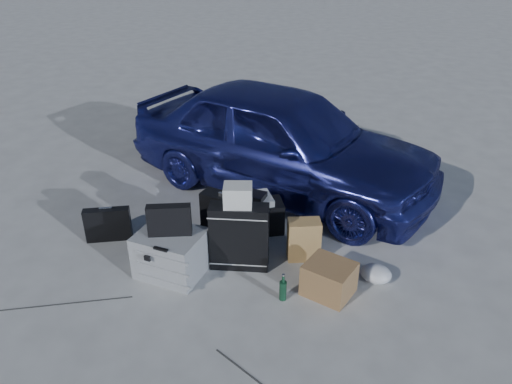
% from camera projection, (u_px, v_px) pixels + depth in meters
% --- Properties ---
extents(ground, '(60.00, 60.00, 0.00)m').
position_uv_depth(ground, '(209.00, 288.00, 4.67)').
color(ground, '#B4B4AF').
rests_on(ground, ground).
extents(car, '(4.20, 3.03, 1.33)m').
position_uv_depth(car, '(281.00, 140.00, 6.14)').
color(car, '#2E3495').
rests_on(car, ground).
extents(pelican_case, '(0.71, 0.63, 0.44)m').
position_uv_depth(pelican_case, '(171.00, 253.00, 4.78)').
color(pelican_case, '#929597').
rests_on(pelican_case, ground).
extents(laptop_bag, '(0.42, 0.19, 0.30)m').
position_uv_depth(laptop_bag, '(169.00, 220.00, 4.61)').
color(laptop_bag, black).
rests_on(laptop_bag, pelican_case).
extents(briefcase, '(0.49, 0.24, 0.37)m').
position_uv_depth(briefcase, '(108.00, 224.00, 5.31)').
color(briefcase, black).
rests_on(briefcase, ground).
extents(suitcase_left, '(0.53, 0.33, 0.65)m').
position_uv_depth(suitcase_left, '(226.00, 223.00, 5.07)').
color(suitcase_left, black).
rests_on(suitcase_left, ground).
extents(suitcase_right, '(0.58, 0.24, 0.68)m').
position_uv_depth(suitcase_right, '(239.00, 237.00, 4.82)').
color(suitcase_right, black).
rests_on(suitcase_right, ground).
extents(white_carton, '(0.29, 0.24, 0.21)m').
position_uv_depth(white_carton, '(238.00, 195.00, 4.63)').
color(white_carton, beige).
rests_on(white_carton, suitcase_right).
extents(duffel_bag, '(0.77, 0.51, 0.35)m').
position_uv_depth(duffel_bag, '(250.00, 217.00, 5.45)').
color(duffel_bag, black).
rests_on(duffel_bag, ground).
extents(flat_box_white, '(0.50, 0.45, 0.07)m').
position_uv_depth(flat_box_white, '(252.00, 200.00, 5.37)').
color(flat_box_white, beige).
rests_on(flat_box_white, duffel_bag).
extents(flat_box_black, '(0.30, 0.25, 0.06)m').
position_uv_depth(flat_box_black, '(253.00, 195.00, 5.32)').
color(flat_box_black, black).
rests_on(flat_box_black, flat_box_white).
extents(kraft_bag, '(0.36, 0.26, 0.43)m').
position_uv_depth(kraft_bag, '(304.00, 240.00, 5.00)').
color(kraft_bag, '#AB7D4A').
rests_on(kraft_bag, ground).
extents(cardboard_box, '(0.53, 0.51, 0.31)m').
position_uv_depth(cardboard_box, '(329.00, 279.00, 4.54)').
color(cardboard_box, olive).
rests_on(cardboard_box, ground).
extents(plastic_bag, '(0.36, 0.33, 0.16)m').
position_uv_depth(plastic_bag, '(376.00, 274.00, 4.73)').
color(plastic_bag, silver).
rests_on(plastic_bag, ground).
extents(green_bottle, '(0.08, 0.08, 0.26)m').
position_uv_depth(green_bottle, '(283.00, 288.00, 4.47)').
color(green_bottle, '#0F321E').
rests_on(green_bottle, ground).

